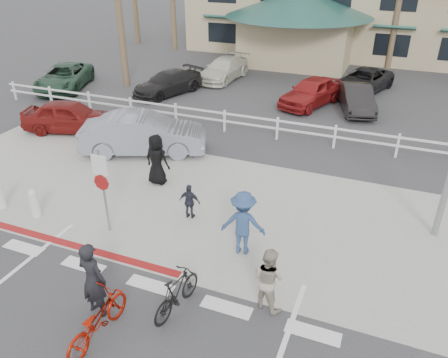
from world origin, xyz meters
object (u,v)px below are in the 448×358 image
at_px(car_white_sedan, 144,134).
at_px(car_red_compact, 70,116).
at_px(sign_post, 103,187).
at_px(bike_red, 97,320).
at_px(bike_black, 177,293).

bearing_deg(car_white_sedan, car_red_compact, 56.96).
xyz_separation_m(sign_post, bike_red, (2.11, -3.39, -0.95)).
bearing_deg(bike_red, car_red_compact, -46.24).
height_order(bike_red, bike_black, bike_red).
relative_size(sign_post, car_red_compact, 0.71).
distance_m(bike_black, car_red_compact, 12.21).
distance_m(sign_post, car_red_compact, 8.43).
relative_size(car_white_sedan, car_red_compact, 1.19).
height_order(bike_black, car_red_compact, car_red_compact).
height_order(bike_red, car_red_compact, car_red_compact).
xyz_separation_m(sign_post, bike_black, (3.28, -2.05, -0.96)).
xyz_separation_m(sign_post, car_red_compact, (-6.03, 5.83, -0.76)).
distance_m(bike_black, car_white_sedan, 8.79).
bearing_deg(car_white_sedan, bike_black, -167.20).
distance_m(sign_post, car_white_sedan, 5.44).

